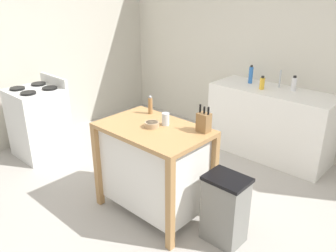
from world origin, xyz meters
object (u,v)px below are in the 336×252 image
object	(u,v)px
trash_bin	(225,209)
bottle_spray_cleaner	(262,83)
knife_block	(204,122)
kitchen_island	(154,165)
drinking_cup	(166,119)
bottle_hand_soap	(294,84)
bowl_ceramic_wide	(152,124)
bottle_dish_soap	(251,75)
sink_faucet	(280,79)
stove	(39,122)
pepper_grinder	(150,105)

from	to	relation	value
trash_bin	bottle_spray_cleaner	world-z (taller)	bottle_spray_cleaner
knife_block	kitchen_island	bearing A→B (deg)	-149.52
drinking_cup	bottle_hand_soap	xyz separation A→B (m)	(0.39, 1.87, 0.02)
bowl_ceramic_wide	bottle_dish_soap	xyz separation A→B (m)	(-0.11, 1.94, 0.08)
bowl_ceramic_wide	sink_faucet	distance (m)	2.04
bowl_ceramic_wide	bottle_dish_soap	bearing A→B (deg)	93.37
kitchen_island	drinking_cup	distance (m)	0.47
kitchen_island	drinking_cup	xyz separation A→B (m)	(0.05, 0.12, 0.45)
sink_faucet	stove	size ratio (longest dim) A/B	0.22
bowl_ceramic_wide	sink_faucet	xyz separation A→B (m)	(0.26, 2.02, 0.08)
kitchen_island	pepper_grinder	world-z (taller)	pepper_grinder
knife_block	drinking_cup	xyz separation A→B (m)	(-0.35, -0.12, -0.03)
kitchen_island	trash_bin	distance (m)	0.78
bottle_spray_cleaner	bottle_dish_soap	bearing A→B (deg)	148.64
sink_faucet	bottle_dish_soap	bearing A→B (deg)	-168.95
bowl_ceramic_wide	bottle_hand_soap	size ratio (longest dim) A/B	0.70
sink_faucet	bottle_spray_cleaner	xyz separation A→B (m)	(-0.12, -0.22, -0.03)
bowl_ceramic_wide	pepper_grinder	bearing A→B (deg)	137.42
knife_block	sink_faucet	bearing A→B (deg)	94.76
bottle_dish_soap	bottle_hand_soap	bearing A→B (deg)	5.09
bottle_hand_soap	stove	size ratio (longest dim) A/B	0.19
trash_bin	knife_block	bearing A→B (deg)	159.72
kitchen_island	bottle_hand_soap	world-z (taller)	bottle_hand_soap
trash_bin	bottle_hand_soap	xyz separation A→B (m)	(-0.31, 1.89, 0.66)
stove	pepper_grinder	bearing A→B (deg)	12.01
drinking_cup	bottle_hand_soap	bearing A→B (deg)	78.19
trash_bin	stove	xyz separation A→B (m)	(-2.72, -0.23, 0.14)
sink_faucet	stove	xyz separation A→B (m)	(-2.21, -2.14, -0.55)
pepper_grinder	bottle_spray_cleaner	bearing A→B (deg)	75.77
drinking_cup	pepper_grinder	world-z (taller)	pepper_grinder
bowl_ceramic_wide	bottle_spray_cleaner	xyz separation A→B (m)	(0.13, 1.79, 0.04)
pepper_grinder	bottle_hand_soap	bearing A→B (deg)	67.96
drinking_cup	pepper_grinder	xyz separation A→B (m)	(-0.32, 0.12, 0.03)
drinking_cup	sink_faucet	world-z (taller)	sink_faucet
pepper_grinder	bottle_hand_soap	distance (m)	1.89
pepper_grinder	sink_faucet	bearing A→B (deg)	73.78
bowl_ceramic_wide	pepper_grinder	distance (m)	0.36
drinking_cup	sink_faucet	distance (m)	1.91
sink_faucet	bottle_hand_soap	distance (m)	0.20
kitchen_island	bowl_ceramic_wide	size ratio (longest dim) A/B	7.79
bowl_ceramic_wide	trash_bin	world-z (taller)	bowl_ceramic_wide
trash_bin	sink_faucet	world-z (taller)	sink_faucet
bottle_spray_cleaner	stove	xyz separation A→B (m)	(-2.09, -1.91, -0.51)
pepper_grinder	sink_faucet	world-z (taller)	sink_faucet
pepper_grinder	bottle_dish_soap	distance (m)	1.71
trash_bin	sink_faucet	distance (m)	2.09
pepper_grinder	sink_faucet	size ratio (longest dim) A/B	0.86
bottle_spray_cleaner	knife_block	bearing A→B (deg)	-80.12
bowl_ceramic_wide	sink_faucet	size ratio (longest dim) A/B	0.60
pepper_grinder	sink_faucet	xyz separation A→B (m)	(0.52, 1.78, 0.01)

